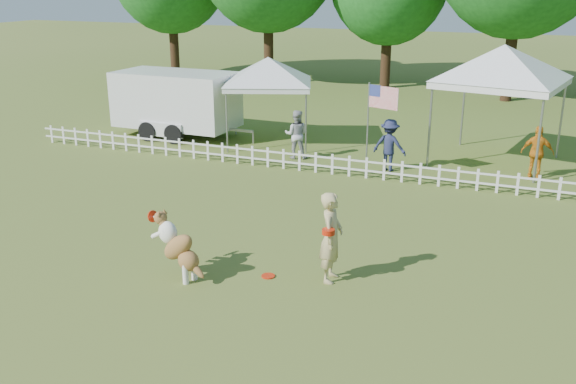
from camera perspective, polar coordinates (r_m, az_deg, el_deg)
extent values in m
plane|color=#405B1D|center=(12.00, -3.11, -7.88)|extent=(120.00, 120.00, 0.00)
imported|color=tan|center=(11.69, 3.88, -4.03)|extent=(0.46, 0.66, 1.71)
cylinder|color=red|center=(12.14, -1.78, -7.47)|extent=(0.27, 0.27, 0.02)
imported|color=#ABABB0|center=(19.80, 0.74, 5.14)|extent=(0.85, 0.73, 1.50)
imported|color=#22284A|center=(18.71, 9.01, 4.13)|extent=(1.03, 0.67, 1.51)
imported|color=orange|center=(19.08, 21.28, 3.31)|extent=(0.87, 0.38, 1.48)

